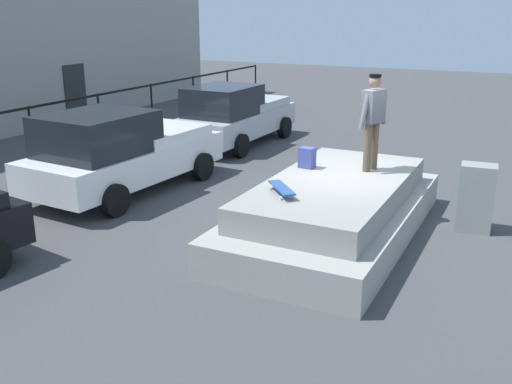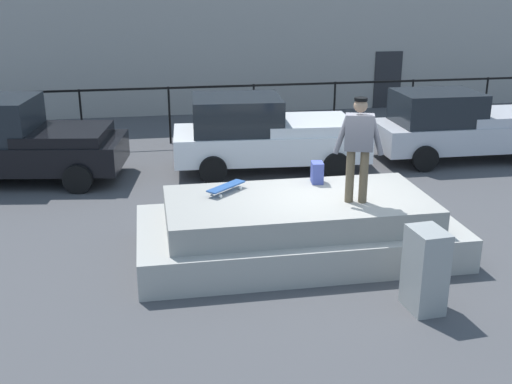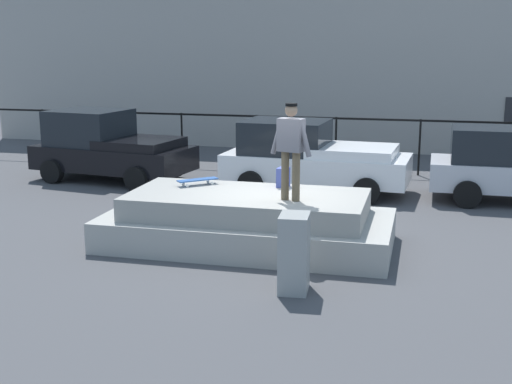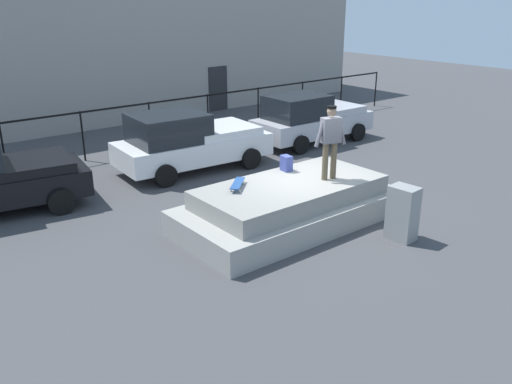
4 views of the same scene
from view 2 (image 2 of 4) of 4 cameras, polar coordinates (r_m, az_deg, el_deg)
name	(u,v)px [view 2 (image 2 of 4)]	position (r m, az deg, el deg)	size (l,w,h in m)	color
ground_plane	(330,249)	(11.05, 6.80, -5.16)	(60.00, 60.00, 0.00)	#424244
concrete_ledge	(297,228)	(10.67, 3.79, -3.31)	(5.37, 2.59, 1.00)	#9E9B93
skateboarder	(359,143)	(10.12, 9.33, 4.46)	(0.80, 0.36, 1.73)	brown
skateboard	(226,187)	(10.72, -2.74, 0.49)	(0.74, 0.70, 0.12)	#264C8C
backpack	(317,173)	(11.23, 5.59, 1.78)	(0.28, 0.20, 0.38)	#3F4C99
car_black_pickup_near	(19,141)	(15.38, -20.75, 4.40)	(4.55, 2.66, 1.92)	black
car_white_pickup_mid	(264,133)	(15.22, 0.69, 5.36)	(4.76, 2.40, 1.81)	white
car_silver_pickup_far	(459,126)	(16.92, 18.00, 5.78)	(4.57, 2.03, 1.78)	#B7B7BC
utility_box	(425,270)	(9.16, 15.16, -6.87)	(0.44, 0.60, 1.21)	gray
fence_row	(254,100)	(18.02, -0.21, 8.41)	(24.06, 0.06, 1.62)	black
warehouse_building	(220,14)	(25.39, -3.33, 15.89)	(28.20, 8.17, 6.20)	gray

